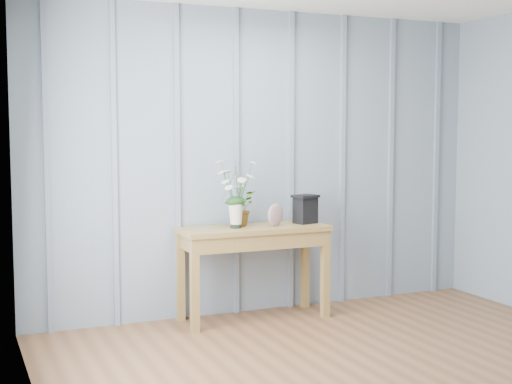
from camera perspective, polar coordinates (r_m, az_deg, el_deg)
name	(u,v)px	position (r m, az deg, el deg)	size (l,w,h in m)	color
room_shell	(346,58)	(4.77, 7.20, 10.58)	(4.00, 4.50, 2.50)	#8293A3
sideboard	(254,241)	(5.70, -0.20, -3.91)	(1.20, 0.45, 0.75)	olive
daisy_vase	(236,185)	(5.56, -1.63, 0.57)	(0.38, 0.29, 0.54)	black
spider_plant	(240,208)	(5.71, -1.33, -1.31)	(0.25, 0.22, 0.28)	#163D18
felt_disc_vessel	(276,215)	(5.68, 1.58, -1.84)	(0.18, 0.05, 0.18)	#7D4055
carved_box	(305,209)	(5.86, 3.97, -1.35)	(0.23, 0.20, 0.24)	black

